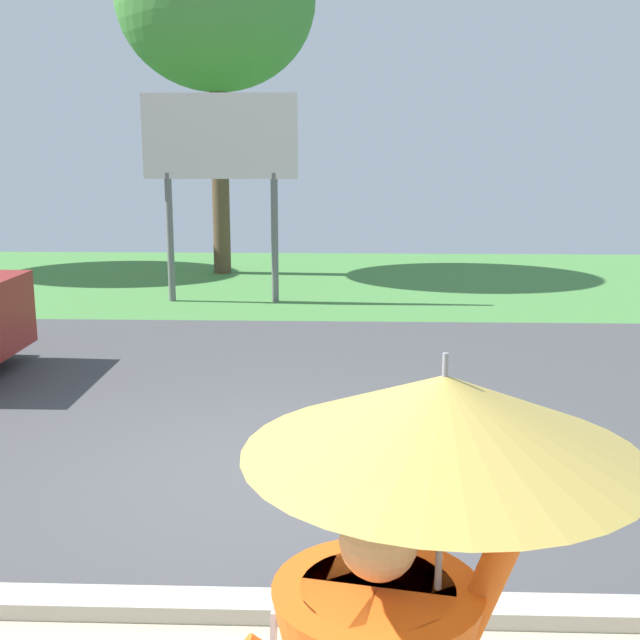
# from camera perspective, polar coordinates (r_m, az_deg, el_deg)

# --- Properties ---
(ground_plane) EXTENTS (40.00, 22.00, 0.20)m
(ground_plane) POSITION_cam_1_polar(r_m,az_deg,el_deg) (9.59, -1.66, -4.24)
(ground_plane) COLOR #424244
(roadside_billboard) EXTENTS (2.60, 0.12, 3.50)m
(roadside_billboard) POSITION_cam_1_polar(r_m,az_deg,el_deg) (13.97, -7.02, 11.64)
(roadside_billboard) COLOR slate
(roadside_billboard) RESTS_ON ground_plane
(tree_center_back) EXTENTS (3.97, 3.97, 7.31)m
(tree_center_back) POSITION_cam_1_polar(r_m,az_deg,el_deg) (17.43, -7.32, 21.37)
(tree_center_back) COLOR brown
(tree_center_back) RESTS_ON ground_plane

